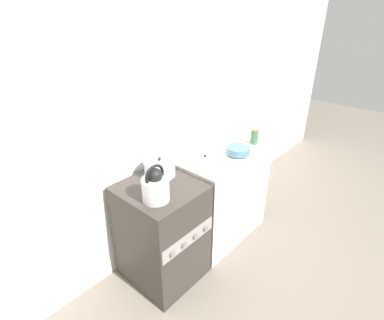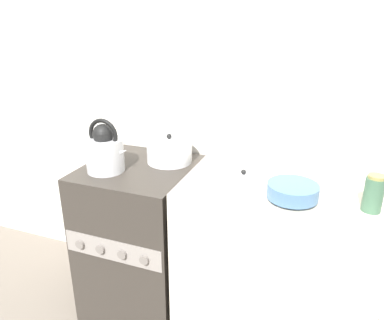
% 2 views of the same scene
% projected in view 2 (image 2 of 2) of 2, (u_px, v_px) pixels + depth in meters
% --- Properties ---
extents(wall_back, '(7.00, 0.06, 2.50)m').
position_uv_depth(wall_back, '(165.00, 75.00, 2.05)').
color(wall_back, silver).
rests_on(wall_back, ground_plane).
extents(stove, '(0.54, 0.58, 0.84)m').
position_uv_depth(stove, '(142.00, 238.00, 2.04)').
color(stove, '#332D28').
rests_on(stove, ground_plane).
extents(counter, '(0.85, 0.53, 0.86)m').
position_uv_depth(counter, '(273.00, 267.00, 1.78)').
color(counter, beige).
rests_on(counter, ground_plane).
extents(kettle, '(0.22, 0.18, 0.26)m').
position_uv_depth(kettle, '(105.00, 151.00, 1.80)').
color(kettle, silver).
rests_on(kettle, stove).
extents(cooking_pot, '(0.24, 0.24, 0.15)m').
position_uv_depth(cooking_pot, '(169.00, 150.00, 1.93)').
color(cooking_pot, silver).
rests_on(cooking_pot, stove).
extents(enamel_bowl, '(0.20, 0.20, 0.07)m').
position_uv_depth(enamel_bowl, '(293.00, 191.00, 1.48)').
color(enamel_bowl, '#4C729E').
rests_on(enamel_bowl, counter).
extents(storage_jar, '(0.07, 0.07, 0.15)m').
position_uv_depth(storage_jar, '(374.00, 194.00, 1.39)').
color(storage_jar, '#3F664C').
rests_on(storage_jar, counter).
extents(loose_pot_lid, '(0.24, 0.24, 0.03)m').
position_uv_depth(loose_pot_lid, '(243.00, 175.00, 1.72)').
color(loose_pot_lid, silver).
rests_on(loose_pot_lid, counter).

